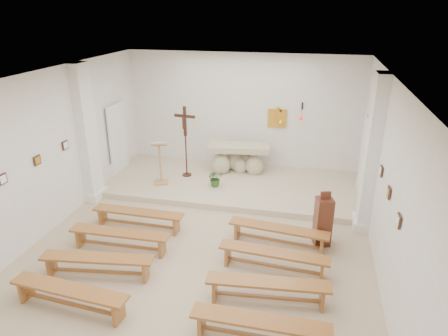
% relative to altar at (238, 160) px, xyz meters
% --- Properties ---
extents(ground, '(7.00, 10.00, 0.00)m').
position_rel_altar_xyz_m(ground, '(-0.03, -4.27, -0.50)').
color(ground, tan).
rests_on(ground, ground).
extents(wall_left, '(0.02, 10.00, 3.50)m').
position_rel_altar_xyz_m(wall_left, '(-3.52, -4.27, 1.25)').
color(wall_left, white).
rests_on(wall_left, ground).
extents(wall_right, '(0.02, 10.00, 3.50)m').
position_rel_altar_xyz_m(wall_right, '(3.46, -4.27, 1.25)').
color(wall_right, white).
rests_on(wall_right, ground).
extents(wall_back, '(7.00, 0.02, 3.50)m').
position_rel_altar_xyz_m(wall_back, '(-0.03, 0.72, 1.25)').
color(wall_back, white).
rests_on(wall_back, ground).
extents(ceiling, '(7.00, 10.00, 0.02)m').
position_rel_altar_xyz_m(ceiling, '(-0.03, -4.27, 2.99)').
color(ceiling, silver).
rests_on(ceiling, wall_back).
extents(sanctuary_platform, '(6.98, 3.00, 0.15)m').
position_rel_altar_xyz_m(sanctuary_platform, '(-0.03, -0.77, -0.42)').
color(sanctuary_platform, '#C3AD96').
rests_on(sanctuary_platform, ground).
extents(pilaster_left, '(0.26, 0.55, 3.50)m').
position_rel_altar_xyz_m(pilaster_left, '(-3.40, -2.27, 1.25)').
color(pilaster_left, white).
rests_on(pilaster_left, ground).
extents(pilaster_right, '(0.26, 0.55, 3.50)m').
position_rel_altar_xyz_m(pilaster_right, '(3.34, -2.27, 1.25)').
color(pilaster_right, white).
rests_on(pilaster_right, ground).
extents(gold_wall_relief, '(0.55, 0.04, 0.55)m').
position_rel_altar_xyz_m(gold_wall_relief, '(1.02, 0.69, 1.15)').
color(gold_wall_relief, gold).
rests_on(gold_wall_relief, wall_back).
extents(sanctuary_lamp, '(0.11, 0.36, 0.44)m').
position_rel_altar_xyz_m(sanctuary_lamp, '(1.72, 0.44, 1.31)').
color(sanctuary_lamp, black).
rests_on(sanctuary_lamp, wall_back).
extents(station_frame_left_front, '(0.03, 0.20, 0.20)m').
position_rel_altar_xyz_m(station_frame_left_front, '(-3.50, -5.07, 1.22)').
color(station_frame_left_front, '#392419').
rests_on(station_frame_left_front, wall_left).
extents(station_frame_left_mid, '(0.03, 0.20, 0.20)m').
position_rel_altar_xyz_m(station_frame_left_mid, '(-3.50, -4.07, 1.22)').
color(station_frame_left_mid, '#392419').
rests_on(station_frame_left_mid, wall_left).
extents(station_frame_left_rear, '(0.03, 0.20, 0.20)m').
position_rel_altar_xyz_m(station_frame_left_rear, '(-3.50, -3.07, 1.22)').
color(station_frame_left_rear, '#392419').
rests_on(station_frame_left_rear, wall_left).
extents(station_frame_right_front, '(0.03, 0.20, 0.20)m').
position_rel_altar_xyz_m(station_frame_right_front, '(3.44, -5.07, 1.22)').
color(station_frame_right_front, '#392419').
rests_on(station_frame_right_front, wall_right).
extents(station_frame_right_mid, '(0.03, 0.20, 0.20)m').
position_rel_altar_xyz_m(station_frame_right_mid, '(3.44, -4.07, 1.22)').
color(station_frame_right_mid, '#392419').
rests_on(station_frame_right_mid, wall_right).
extents(station_frame_right_rear, '(0.03, 0.20, 0.20)m').
position_rel_altar_xyz_m(station_frame_right_rear, '(3.44, -3.07, 1.22)').
color(station_frame_right_rear, '#392419').
rests_on(station_frame_right_rear, wall_right).
extents(radiator_left, '(0.10, 0.85, 0.52)m').
position_rel_altar_xyz_m(radiator_left, '(-3.46, -1.57, -0.23)').
color(radiator_left, silver).
rests_on(radiator_left, ground).
extents(radiator_right, '(0.10, 0.85, 0.52)m').
position_rel_altar_xyz_m(radiator_right, '(3.40, -1.57, -0.23)').
color(radiator_right, silver).
rests_on(radiator_right, ground).
extents(altar, '(1.83, 0.90, 0.91)m').
position_rel_altar_xyz_m(altar, '(0.00, 0.00, 0.00)').
color(altar, '#BEB491').
rests_on(altar, sanctuary_platform).
extents(lectern, '(0.53, 0.49, 1.24)m').
position_rel_altar_xyz_m(lectern, '(-1.90, -1.32, 0.26)').
color(lectern, tan).
rests_on(lectern, sanctuary_platform).
extents(crucifix_stand, '(0.62, 0.27, 2.04)m').
position_rel_altar_xyz_m(crucifix_stand, '(-1.38, -0.65, 0.83)').
color(crucifix_stand, '#341B10').
rests_on(crucifix_stand, sanctuary_platform).
extents(potted_plant, '(0.54, 0.52, 0.47)m').
position_rel_altar_xyz_m(potted_plant, '(-0.39, -1.17, -0.11)').
color(potted_plant, '#2C5723').
rests_on(potted_plant, sanctuary_platform).
extents(donation_pedestal, '(0.41, 0.41, 1.23)m').
position_rel_altar_xyz_m(donation_pedestal, '(2.44, -3.20, 0.04)').
color(donation_pedestal, '#552518').
rests_on(donation_pedestal, ground).
extents(bench_left_front, '(2.10, 0.35, 0.44)m').
position_rel_altar_xyz_m(bench_left_front, '(-1.61, -3.49, -0.17)').
color(bench_left_front, '#9D642D').
rests_on(bench_left_front, ground).
extents(bench_right_front, '(2.12, 0.56, 0.44)m').
position_rel_altar_xyz_m(bench_right_front, '(1.55, -3.49, -0.17)').
color(bench_right_front, '#9D642D').
rests_on(bench_right_front, ground).
extents(bench_left_second, '(2.10, 0.38, 0.44)m').
position_rel_altar_xyz_m(bench_left_second, '(-1.61, -4.39, -0.17)').
color(bench_left_second, '#9D642D').
rests_on(bench_left_second, ground).
extents(bench_right_second, '(2.11, 0.48, 0.44)m').
position_rel_altar_xyz_m(bench_right_second, '(1.55, -4.39, -0.17)').
color(bench_right_second, '#9D642D').
rests_on(bench_right_second, ground).
extents(bench_left_third, '(2.12, 0.62, 0.44)m').
position_rel_altar_xyz_m(bench_left_third, '(-1.61, -5.29, -0.17)').
color(bench_left_third, '#9D642D').
rests_on(bench_left_third, ground).
extents(bench_right_third, '(2.11, 0.53, 0.44)m').
position_rel_altar_xyz_m(bench_right_third, '(1.55, -5.29, -0.17)').
color(bench_right_third, '#9D642D').
rests_on(bench_right_third, ground).
extents(bench_left_fourth, '(2.11, 0.50, 0.44)m').
position_rel_altar_xyz_m(bench_left_fourth, '(-1.61, -6.19, -0.17)').
color(bench_left_fourth, '#9D642D').
rests_on(bench_left_fourth, ground).
extents(bench_right_fourth, '(2.09, 0.34, 0.44)m').
position_rel_altar_xyz_m(bench_right_fourth, '(1.55, -6.19, -0.17)').
color(bench_right_fourth, '#9D642D').
rests_on(bench_right_fourth, ground).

